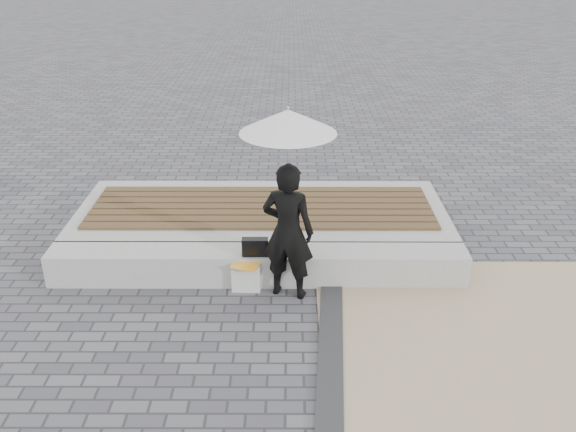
# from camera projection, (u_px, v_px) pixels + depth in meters

# --- Properties ---
(ground) EXTENTS (80.00, 80.00, 0.00)m
(ground) POSITION_uv_depth(u_px,v_px,m) (250.00, 363.00, 6.05)
(ground) COLOR #505055
(ground) RESTS_ON ground
(edging_band) EXTENTS (0.61, 5.20, 0.04)m
(edging_band) POSITION_uv_depth(u_px,v_px,m) (330.00, 397.00, 5.59)
(edging_band) COLOR #2A2B2D
(edging_band) RESTS_ON ground
(seating_ledge) EXTENTS (5.00, 0.45, 0.40)m
(seating_ledge) POSITION_uv_depth(u_px,v_px,m) (258.00, 265.00, 7.41)
(seating_ledge) COLOR #ADAEA9
(seating_ledge) RESTS_ON ground
(timber_platform) EXTENTS (5.00, 2.00, 0.40)m
(timber_platform) POSITION_uv_depth(u_px,v_px,m) (262.00, 222.00, 8.50)
(timber_platform) COLOR #9C9D98
(timber_platform) RESTS_ON ground
(timber_decking) EXTENTS (4.60, 1.40, 0.04)m
(timber_decking) POSITION_uv_depth(u_px,v_px,m) (262.00, 207.00, 8.41)
(timber_decking) COLOR brown
(timber_decking) RESTS_ON timber_platform
(woman) EXTENTS (0.67, 0.53, 1.62)m
(woman) POSITION_uv_depth(u_px,v_px,m) (288.00, 232.00, 6.86)
(woman) COLOR black
(woman) RESTS_ON ground
(parasol) EXTENTS (1.02, 1.02, 1.30)m
(parasol) POSITION_uv_depth(u_px,v_px,m) (288.00, 121.00, 6.32)
(parasol) COLOR #A2A2A6
(parasol) RESTS_ON ground
(handbag) EXTENTS (0.31, 0.11, 0.21)m
(handbag) POSITION_uv_depth(u_px,v_px,m) (255.00, 247.00, 7.17)
(handbag) COLOR black
(handbag) RESTS_ON seating_ledge
(canvas_tote) EXTENTS (0.34, 0.16, 0.35)m
(canvas_tote) POSITION_uv_depth(u_px,v_px,m) (246.00, 277.00, 7.20)
(canvas_tote) COLOR silver
(canvas_tote) RESTS_ON ground
(magazine) EXTENTS (0.35, 0.31, 0.01)m
(magazine) POSITION_uv_depth(u_px,v_px,m) (246.00, 266.00, 7.08)
(magazine) COLOR red
(magazine) RESTS_ON canvas_tote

